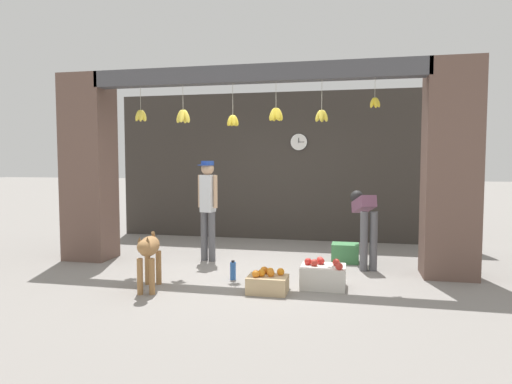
% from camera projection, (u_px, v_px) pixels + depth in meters
% --- Properties ---
extents(ground_plane, '(60.00, 60.00, 0.00)m').
position_uv_depth(ground_plane, '(250.00, 271.00, 6.53)').
color(ground_plane, gray).
extents(shop_back_wall, '(6.72, 0.12, 2.93)m').
position_uv_depth(shop_back_wall, '(281.00, 166.00, 9.10)').
color(shop_back_wall, '#38332D').
rests_on(shop_back_wall, ground_plane).
extents(shop_pillar_left, '(0.70, 0.60, 2.93)m').
position_uv_depth(shop_pillar_left, '(89.00, 168.00, 7.29)').
color(shop_pillar_left, brown).
rests_on(shop_pillar_left, ground_plane).
extents(shop_pillar_right, '(0.70, 0.60, 2.93)m').
position_uv_depth(shop_pillar_right, '(451.00, 170.00, 6.14)').
color(shop_pillar_right, brown).
rests_on(shop_pillar_right, ground_plane).
extents(storefront_awning, '(4.82, 0.26, 0.86)m').
position_uv_depth(storefront_awning, '(250.00, 77.00, 6.45)').
color(storefront_awning, '#4C4C51').
extents(dog, '(0.37, 0.84, 0.71)m').
position_uv_depth(dog, '(149.00, 251.00, 5.56)').
color(dog, '#9E7042').
rests_on(dog, ground_plane).
extents(shopkeeper, '(0.34, 0.27, 1.58)m').
position_uv_depth(shopkeeper, '(208.00, 203.00, 7.16)').
color(shopkeeper, '#56565B').
rests_on(shopkeeper, ground_plane).
extents(worker_stooping, '(0.40, 0.84, 1.11)m').
position_uv_depth(worker_stooping, '(364.00, 217.00, 6.76)').
color(worker_stooping, '#56565B').
rests_on(worker_stooping, ground_plane).
extents(fruit_crate_oranges, '(0.48, 0.34, 0.29)m').
position_uv_depth(fruit_crate_oranges, '(267.00, 283.00, 5.47)').
color(fruit_crate_oranges, tan).
rests_on(fruit_crate_oranges, ground_plane).
extents(fruit_crate_apples, '(0.55, 0.43, 0.36)m').
position_uv_depth(fruit_crate_apples, '(323.00, 276.00, 5.69)').
color(fruit_crate_apples, silver).
rests_on(fruit_crate_apples, ground_plane).
extents(produce_box_green, '(0.41, 0.33, 0.29)m').
position_uv_depth(produce_box_green, '(345.00, 253.00, 7.09)').
color(produce_box_green, '#42844C').
rests_on(produce_box_green, ground_plane).
extents(water_bottle, '(0.08, 0.08, 0.26)m').
position_uv_depth(water_bottle, '(233.00, 271.00, 6.07)').
color(water_bottle, '#2D60AD').
rests_on(water_bottle, ground_plane).
extents(wall_clock, '(0.34, 0.03, 0.34)m').
position_uv_depth(wall_clock, '(299.00, 142.00, 8.92)').
color(wall_clock, black).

